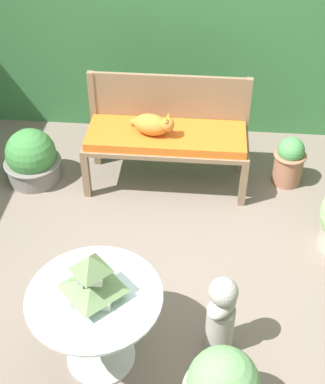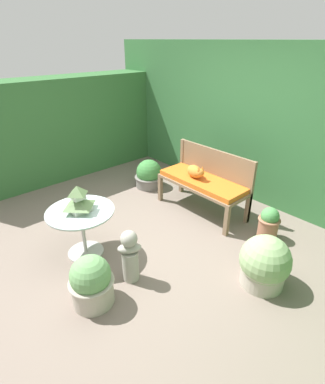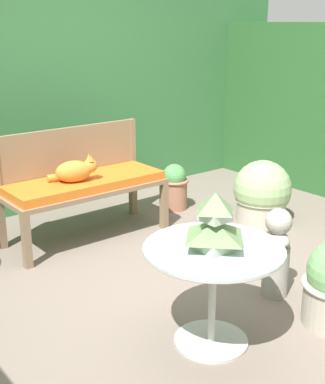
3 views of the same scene
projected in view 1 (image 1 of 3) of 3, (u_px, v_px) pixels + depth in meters
The scene contains 9 objects.
ground at pixel (163, 283), 3.93m from camera, with size 30.00×30.00×0.00m, color #75665B.
garden_bench at pixel (166, 139), 4.57m from camera, with size 1.40×0.55×0.54m.
bench_backrest at pixel (169, 103), 4.63m from camera, with size 1.40×0.06×0.94m.
cat at pixel (153, 124), 4.44m from camera, with size 0.38×0.28×0.22m.
patio_table at pixel (96, 309), 3.15m from camera, with size 0.80×0.80×0.61m.
pagoda_birdhouse at pixel (92, 279), 2.98m from camera, with size 0.30×0.30×0.32m.
garden_bust at pixel (221, 315), 3.32m from camera, with size 0.26×0.29×0.63m.
potted_plant_patio_mid at pixel (289, 161), 4.73m from camera, with size 0.29×0.29×0.46m.
potted_plant_path_edge at pixel (32, 159), 4.78m from camera, with size 0.51×0.51×0.50m.
Camera 1 is at (0.23, -2.61, 3.01)m, focal length 50.00 mm.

